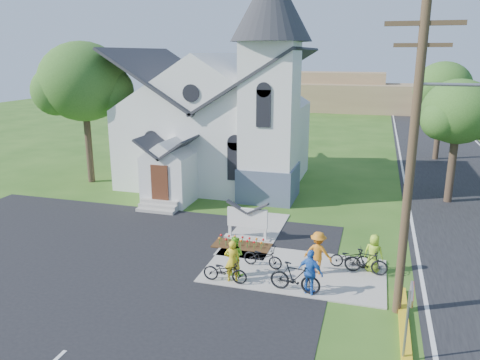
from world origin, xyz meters
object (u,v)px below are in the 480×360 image
(church_sign, at_px, (247,218))
(cyclist_1, at_px, (234,256))
(cyclist_0, at_px, (232,261))
(bike_2, at_px, (263,257))
(bike_3, at_px, (366,262))
(cyclist_2, at_px, (310,272))
(bike_4, at_px, (350,258))
(utility_pole, at_px, (414,154))
(bike_1, at_px, (295,277))
(bike_0, at_px, (225,271))
(cyclist_3, at_px, (318,253))
(cyclist_4, at_px, (374,253))
(stop_sign, at_px, (410,305))

(church_sign, xyz_separation_m, cyclist_1, (0.51, -3.71, -0.19))
(cyclist_0, distance_m, cyclist_1, 0.55)
(bike_2, xyz_separation_m, bike_3, (4.00, 0.56, 0.06))
(cyclist_2, bearing_deg, cyclist_0, 19.02)
(cyclist_2, distance_m, bike_4, 2.91)
(utility_pole, relative_size, bike_1, 5.38)
(bike_2, bearing_deg, bike_1, -126.92)
(bike_0, height_order, bike_3, bike_3)
(bike_1, height_order, cyclist_3, cyclist_3)
(cyclist_4, bearing_deg, cyclist_0, 39.21)
(cyclist_0, bearing_deg, bike_1, 165.89)
(stop_sign, bearing_deg, cyclist_0, 152.52)
(cyclist_1, relative_size, bike_3, 0.95)
(stop_sign, distance_m, cyclist_4, 5.67)
(cyclist_0, xyz_separation_m, cyclist_1, (-0.09, 0.54, -0.03))
(church_sign, distance_m, cyclist_3, 4.46)
(cyclist_0, bearing_deg, cyclist_4, -165.79)
(bike_1, relative_size, bike_3, 1.12)
(cyclist_4, bearing_deg, bike_4, 7.28)
(bike_2, bearing_deg, bike_0, 156.27)
(bike_2, bearing_deg, cyclist_4, -69.71)
(bike_1, xyz_separation_m, cyclist_3, (0.58, 1.75, 0.29))
(bike_2, relative_size, cyclist_3, 0.97)
(cyclist_1, distance_m, bike_1, 2.60)
(bike_1, distance_m, cyclist_3, 1.86)
(church_sign, relative_size, stop_sign, 0.89)
(cyclist_3, bearing_deg, church_sign, -29.19)
(cyclist_2, bearing_deg, cyclist_4, -108.55)
(stop_sign, xyz_separation_m, bike_0, (-6.28, 3.00, -1.28))
(cyclist_1, bearing_deg, cyclist_2, 172.24)
(cyclist_3, xyz_separation_m, bike_3, (1.82, 0.46, -0.35))
(stop_sign, relative_size, bike_0, 1.44)
(bike_0, height_order, bike_4, bike_0)
(bike_1, relative_size, cyclist_3, 1.09)
(stop_sign, distance_m, bike_4, 6.05)
(bike_4, bearing_deg, bike_1, 136.41)
(church_sign, bearing_deg, cyclist_3, -36.52)
(utility_pole, relative_size, stop_sign, 4.03)
(utility_pole, xyz_separation_m, cyclist_2, (-3.02, 0.30, -4.51))
(church_sign, height_order, bike_1, church_sign)
(stop_sign, height_order, bike_4, stop_sign)
(utility_pole, bearing_deg, cyclist_1, 170.75)
(utility_pole, xyz_separation_m, cyclist_3, (-2.98, 2.05, -4.50))
(stop_sign, height_order, bike_1, stop_sign)
(church_sign, distance_m, stop_sign, 9.97)
(church_sign, xyz_separation_m, bike_4, (4.77, -1.79, -0.56))
(bike_3, bearing_deg, cyclist_1, 112.00)
(cyclist_2, bearing_deg, stop_sign, 157.66)
(bike_1, xyz_separation_m, cyclist_2, (0.54, 0.00, 0.28))
(bike_3, xyz_separation_m, bike_4, (-0.63, 0.40, -0.08))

